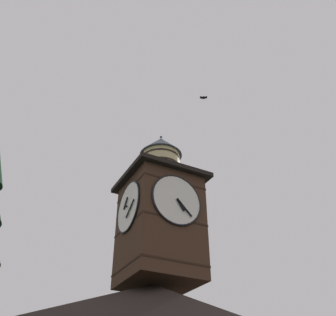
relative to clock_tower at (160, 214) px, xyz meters
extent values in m
cube|color=#422B1E|center=(-0.03, -0.03, -0.97)|extent=(3.64, 3.64, 5.64)
cube|color=black|center=(-0.03, -0.03, -3.12)|extent=(3.68, 3.68, 0.10)
cube|color=black|center=(-0.03, -0.03, -1.00)|extent=(3.68, 3.68, 0.10)
cube|color=black|center=(-0.03, -0.03, 1.11)|extent=(3.68, 3.68, 0.10)
cylinder|color=white|center=(-0.03, 1.82, 0.03)|extent=(2.73, 0.10, 2.73)
torus|color=black|center=(-0.03, 1.85, 0.03)|extent=(2.83, 0.10, 2.83)
cube|color=black|center=(-0.22, 1.92, -0.26)|extent=(0.48, 0.04, 0.63)
cube|color=black|center=(-0.43, 1.92, -0.36)|extent=(0.85, 0.04, 0.84)
sphere|color=black|center=(-0.03, 1.93, 0.03)|extent=(0.10, 0.10, 0.10)
cylinder|color=white|center=(1.82, -0.03, 0.03)|extent=(0.10, 2.73, 2.73)
torus|color=black|center=(1.85, -0.03, 0.03)|extent=(0.10, 2.83, 2.83)
cube|color=black|center=(1.92, -0.23, 0.30)|extent=(0.04, 0.51, 0.61)
cube|color=black|center=(1.92, 0.43, -0.30)|extent=(0.04, 0.96, 0.72)
sphere|color=black|center=(1.93, -0.03, 0.03)|extent=(0.10, 0.10, 0.10)
cube|color=black|center=(-0.03, -0.03, 1.97)|extent=(4.34, 4.34, 0.25)
cylinder|color=#D1BC84|center=(-0.03, -0.03, 2.97)|extent=(2.22, 2.22, 1.75)
cylinder|color=#2D2319|center=(-0.03, -0.03, 2.39)|extent=(2.28, 2.28, 0.10)
cylinder|color=#2D2319|center=(-0.03, -0.03, 2.97)|extent=(2.28, 2.28, 0.10)
cylinder|color=#2D2319|center=(-0.03, -0.03, 3.56)|extent=(2.28, 2.28, 0.10)
cone|color=#424C5B|center=(-0.03, -0.03, 4.49)|extent=(2.52, 2.52, 1.29)
sphere|color=#384251|center=(-0.03, -0.03, 5.24)|extent=(0.16, 0.16, 0.16)
cone|color=black|center=(-2.05, -4.96, -2.81)|extent=(3.79, 3.79, 2.21)
cone|color=black|center=(-2.05, -4.96, -1.07)|extent=(2.89, 2.89, 2.43)
cone|color=black|center=(-2.05, -4.96, 0.80)|extent=(2.00, 2.00, 2.92)
ellipsoid|color=black|center=(-3.83, -0.64, 10.69)|extent=(0.28, 0.33, 0.16)
cube|color=black|center=(-3.71, -0.71, 10.69)|extent=(0.34, 0.31, 0.10)
cube|color=black|center=(-3.95, -0.57, 10.69)|extent=(0.34, 0.31, 0.10)
camera|label=1|loc=(8.49, 16.95, -9.15)|focal=41.36mm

